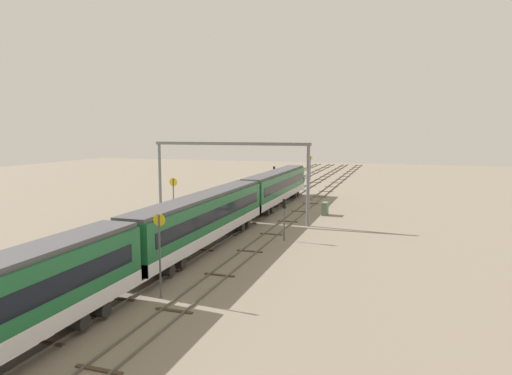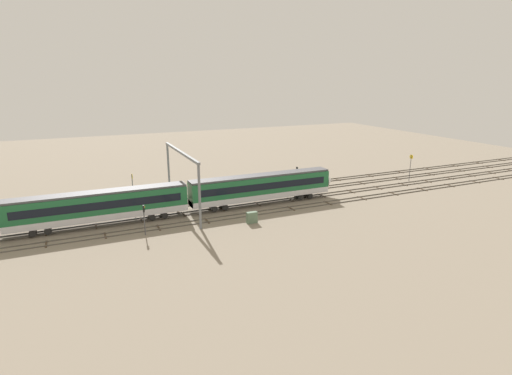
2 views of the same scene
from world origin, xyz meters
name	(u,v)px [view 2 (image 2 of 2)]	position (x,y,z in m)	size (l,w,h in m)	color
ground_plane	(235,203)	(0.00, 0.00, 0.00)	(190.29, 190.29, 0.00)	gray
track_near_foreground	(251,214)	(0.00, -6.49, 0.07)	(174.29, 2.40, 0.16)	#59544C
track_with_train	(240,206)	(0.00, -2.16, 0.07)	(174.29, 2.40, 0.16)	#59544C
track_middle	(230,199)	(0.00, 2.16, 0.07)	(174.29, 2.40, 0.16)	#59544C
track_second_far	(222,193)	(0.00, 6.49, 0.07)	(174.29, 2.40, 0.16)	#59544C
train	(2,219)	(-32.74, -2.16, 2.66)	(100.00, 3.24, 4.80)	#1E6638
overhead_gantry	(181,166)	(-8.72, 0.10, 7.00)	(0.40, 19.21, 9.34)	slate
speed_sign_near_foreground	(133,186)	(-15.68, 3.80, 3.64)	(0.14, 0.89, 5.72)	#4C4C51
speed_sign_mid_trackside	(411,164)	(37.42, -0.46, 3.41)	(0.14, 0.86, 5.36)	#4C4C51
signal_light_trackside_approach	(144,216)	(-16.03, -8.38, 2.71)	(0.31, 0.32, 4.10)	#4C4C51
signal_light_trackside_departure	(297,177)	(11.95, 0.49, 3.22)	(0.31, 0.32, 4.96)	#4C4C51
relay_cabinet	(252,218)	(-1.36, -9.98, 0.82)	(1.55, 0.67, 1.64)	#597259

